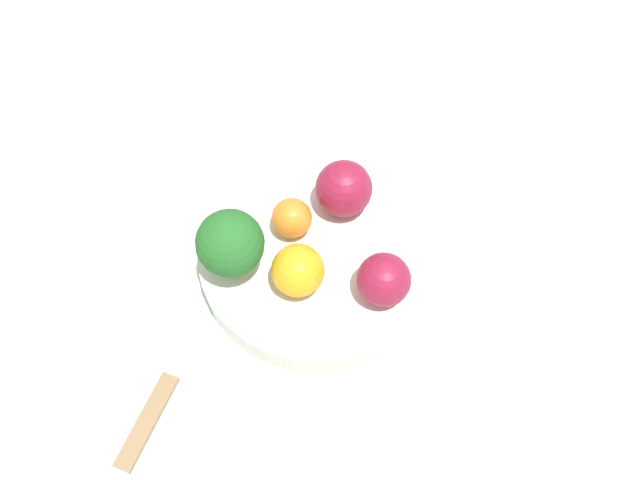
{
  "coord_description": "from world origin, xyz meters",
  "views": [
    {
      "loc": [
        0.16,
        0.25,
        0.57
      ],
      "look_at": [
        0.0,
        0.0,
        0.06
      ],
      "focal_mm": 35.0,
      "sensor_mm": 36.0,
      "label": 1
    }
  ],
  "objects_px": {
    "bowl": "(320,253)",
    "orange_front": "(292,218)",
    "broccoli": "(230,244)",
    "apple_red": "(384,280)",
    "orange_back": "(298,270)",
    "apple_green": "(344,189)",
    "spoon": "(147,421)"
  },
  "relations": [
    {
      "from": "bowl",
      "to": "orange_front",
      "type": "relative_size",
      "value": 6.09
    },
    {
      "from": "spoon",
      "to": "orange_front",
      "type": "bearing_deg",
      "value": -157.52
    },
    {
      "from": "orange_back",
      "to": "spoon",
      "type": "distance_m",
      "value": 0.18
    },
    {
      "from": "orange_front",
      "to": "spoon",
      "type": "relative_size",
      "value": 0.48
    },
    {
      "from": "broccoli",
      "to": "orange_front",
      "type": "bearing_deg",
      "value": -173.81
    },
    {
      "from": "spoon",
      "to": "orange_back",
      "type": "bearing_deg",
      "value": -170.29
    },
    {
      "from": "bowl",
      "to": "broccoli",
      "type": "distance_m",
      "value": 0.1
    },
    {
      "from": "broccoli",
      "to": "orange_back",
      "type": "distance_m",
      "value": 0.06
    },
    {
      "from": "apple_red",
      "to": "orange_front",
      "type": "bearing_deg",
      "value": -72.41
    },
    {
      "from": "bowl",
      "to": "orange_front",
      "type": "height_order",
      "value": "orange_front"
    },
    {
      "from": "orange_front",
      "to": "spoon",
      "type": "xyz_separation_m",
      "value": [
        0.2,
        0.08,
        -0.05
      ]
    },
    {
      "from": "broccoli",
      "to": "orange_front",
      "type": "relative_size",
      "value": 1.95
    },
    {
      "from": "orange_front",
      "to": "orange_back",
      "type": "distance_m",
      "value": 0.06
    },
    {
      "from": "apple_red",
      "to": "orange_front",
      "type": "relative_size",
      "value": 1.27
    },
    {
      "from": "bowl",
      "to": "spoon",
      "type": "height_order",
      "value": "bowl"
    },
    {
      "from": "apple_green",
      "to": "bowl",
      "type": "bearing_deg",
      "value": 31.07
    },
    {
      "from": "broccoli",
      "to": "bowl",
      "type": "bearing_deg",
      "value": 163.88
    },
    {
      "from": "bowl",
      "to": "apple_red",
      "type": "relative_size",
      "value": 4.81
    },
    {
      "from": "broccoli",
      "to": "apple_red",
      "type": "bearing_deg",
      "value": 136.24
    },
    {
      "from": "apple_red",
      "to": "apple_green",
      "type": "xyz_separation_m",
      "value": [
        -0.02,
        -0.1,
        0.0
      ]
    },
    {
      "from": "bowl",
      "to": "apple_green",
      "type": "height_order",
      "value": "apple_green"
    },
    {
      "from": "orange_front",
      "to": "apple_green",
      "type": "bearing_deg",
      "value": 176.74
    },
    {
      "from": "broccoli",
      "to": "spoon",
      "type": "distance_m",
      "value": 0.17
    },
    {
      "from": "broccoli",
      "to": "apple_red",
      "type": "xyz_separation_m",
      "value": [
        -0.1,
        0.1,
        -0.02
      ]
    },
    {
      "from": "orange_front",
      "to": "orange_back",
      "type": "bearing_deg",
      "value": 63.71
    },
    {
      "from": "orange_front",
      "to": "orange_back",
      "type": "height_order",
      "value": "orange_back"
    },
    {
      "from": "orange_back",
      "to": "broccoli",
      "type": "bearing_deg",
      "value": -48.37
    },
    {
      "from": "broccoli",
      "to": "apple_green",
      "type": "distance_m",
      "value": 0.13
    },
    {
      "from": "bowl",
      "to": "orange_front",
      "type": "bearing_deg",
      "value": -67.82
    },
    {
      "from": "apple_green",
      "to": "orange_front",
      "type": "xyz_separation_m",
      "value": [
        0.06,
        -0.0,
        -0.01
      ]
    },
    {
      "from": "bowl",
      "to": "broccoli",
      "type": "bearing_deg",
      "value": -16.12
    },
    {
      "from": "broccoli",
      "to": "spoon",
      "type": "bearing_deg",
      "value": 29.56
    }
  ]
}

